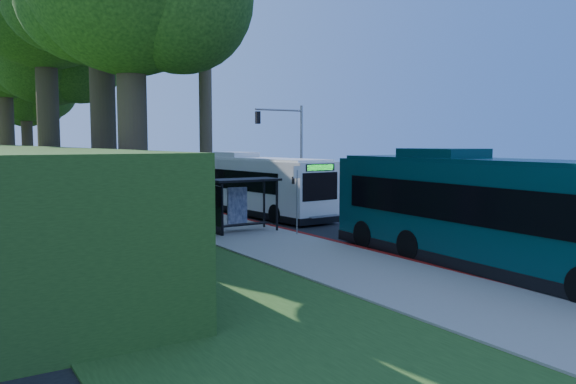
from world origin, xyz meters
TOP-DOWN VIEW (x-y plane):
  - ground at (0.00, 0.00)m, footprint 140.00×140.00m
  - sidewalk at (-7.30, 0.00)m, footprint 4.50×70.00m
  - red_curb at (-5.00, -4.00)m, footprint 0.25×30.00m
  - grass_verge at (-13.00, 5.00)m, footprint 8.00×70.00m
  - bus_shelter at (-7.26, -2.86)m, footprint 3.20×1.51m
  - stop_sign_pole at (-5.40, -5.00)m, footprint 0.35×0.06m
  - traffic_signal_pole at (3.78, 10.00)m, footprint 4.10×0.30m
  - tree_2 at (-11.89, 15.98)m, footprint 8.82×8.40m
  - tree_3 at (-13.88, 23.98)m, footprint 10.08×9.60m
  - tree_4 at (-11.40, 31.98)m, footprint 8.40×8.00m
  - tree_5 at (-10.41, 39.99)m, footprint 7.35×7.00m
  - white_bus at (-3.18, 3.12)m, footprint 3.48×12.30m
  - teal_bus at (-3.59, -13.73)m, footprint 3.58×13.55m
  - pickup at (2.17, 8.71)m, footprint 3.65×5.27m

SIDE VIEW (x-z plane):
  - ground at x=0.00m, z-range 0.00..0.00m
  - grass_verge at x=-13.00m, z-range 0.00..0.06m
  - sidewalk at x=-7.30m, z-range 0.00..0.12m
  - red_curb at x=-5.00m, z-range 0.00..0.13m
  - pickup at x=2.17m, z-range 0.00..1.34m
  - white_bus at x=-3.18m, z-range -0.04..3.58m
  - bus_shelter at x=-7.26m, z-range 0.53..3.08m
  - teal_bus at x=-3.59m, z-range -0.05..3.95m
  - stop_sign_pole at x=-5.40m, z-range 0.50..3.67m
  - traffic_signal_pole at x=3.78m, z-range 0.92..7.92m
  - tree_5 at x=-10.41m, z-range 2.53..15.39m
  - tree_4 at x=-11.40m, z-range 2.66..16.80m
  - tree_2 at x=-11.89m, z-range 2.92..18.04m
  - tree_3 at x=-13.88m, z-range 3.34..20.62m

